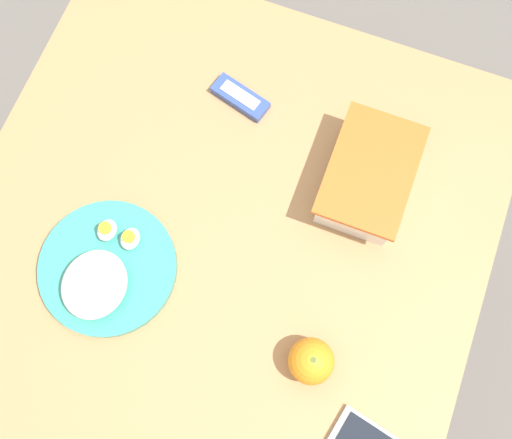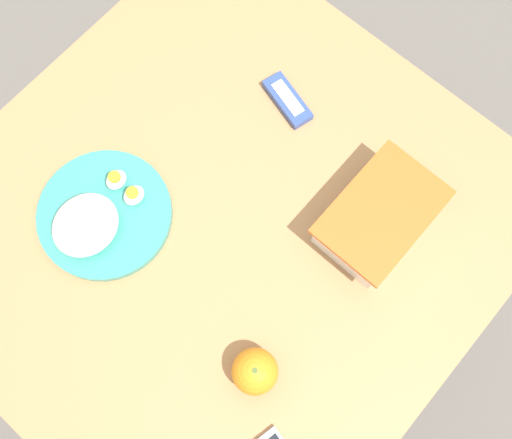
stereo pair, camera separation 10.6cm
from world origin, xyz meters
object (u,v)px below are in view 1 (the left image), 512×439
rice_plate (104,272)px  orange_fruit (311,361)px  candy_bar (240,97)px  food_container (368,178)px

rice_plate → orange_fruit: bearing=87.3°
rice_plate → candy_bar: (-0.40, 0.10, -0.01)m
rice_plate → food_container: bearing=130.5°
food_container → rice_plate: (0.32, -0.38, -0.01)m
food_container → orange_fruit: food_container is taller
food_container → candy_bar: 0.29m
rice_plate → candy_bar: rice_plate is taller
orange_fruit → rice_plate: orange_fruit is taller
food_container → orange_fruit: (0.34, 0.01, 0.00)m
food_container → rice_plate: size_ratio=0.90×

